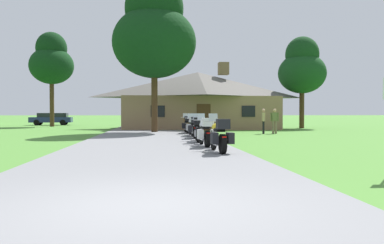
# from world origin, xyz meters

# --- Properties ---
(ground_plane) EXTENTS (500.00, 500.00, 0.00)m
(ground_plane) POSITION_xyz_m (0.00, 20.00, 0.00)
(ground_plane) COLOR #4C8433
(asphalt_driveway) EXTENTS (6.40, 80.00, 0.06)m
(asphalt_driveway) POSITION_xyz_m (0.00, 18.00, 0.03)
(asphalt_driveway) COLOR slate
(asphalt_driveway) RESTS_ON ground
(motorcycle_yellow_nearest_to_camera) EXTENTS (0.77, 2.08, 1.30)m
(motorcycle_yellow_nearest_to_camera) POSITION_xyz_m (2.30, 7.18, 0.61)
(motorcycle_yellow_nearest_to_camera) COLOR black
(motorcycle_yellow_nearest_to_camera) RESTS_ON asphalt_driveway
(motorcycle_silver_second_in_row) EXTENTS (0.75, 2.08, 1.30)m
(motorcycle_silver_second_in_row) POSITION_xyz_m (2.15, 9.63, 0.61)
(motorcycle_silver_second_in_row) COLOR black
(motorcycle_silver_second_in_row) RESTS_ON asphalt_driveway
(motorcycle_blue_third_in_row) EXTENTS (0.66, 2.08, 1.30)m
(motorcycle_blue_third_in_row) POSITION_xyz_m (2.13, 12.08, 0.62)
(motorcycle_blue_third_in_row) COLOR black
(motorcycle_blue_third_in_row) RESTS_ON asphalt_driveway
(motorcycle_silver_fourth_in_row) EXTENTS (0.75, 2.08, 1.30)m
(motorcycle_silver_fourth_in_row) POSITION_xyz_m (2.27, 14.75, 0.61)
(motorcycle_silver_fourth_in_row) COLOR black
(motorcycle_silver_fourth_in_row) RESTS_ON asphalt_driveway
(motorcycle_white_fifth_in_row) EXTENTS (0.73, 2.08, 1.30)m
(motorcycle_white_fifth_in_row) POSITION_xyz_m (2.35, 16.90, 0.61)
(motorcycle_white_fifth_in_row) COLOR black
(motorcycle_white_fifth_in_row) RESTS_ON asphalt_driveway
(motorcycle_orange_farthest_in_row) EXTENTS (0.73, 2.08, 1.30)m
(motorcycle_orange_farthest_in_row) POSITION_xyz_m (2.28, 19.66, 0.61)
(motorcycle_orange_farthest_in_row) COLOR black
(motorcycle_orange_farthest_in_row) RESTS_ON asphalt_driveway
(stone_lodge) EXTENTS (13.74, 8.64, 5.95)m
(stone_lodge) POSITION_xyz_m (4.07, 28.99, 2.60)
(stone_lodge) COLOR #896B4C
(stone_lodge) RESTS_ON ground
(bystander_tan_shirt_near_lodge) EXTENTS (0.31, 0.53, 1.67)m
(bystander_tan_shirt_near_lodge) POSITION_xyz_m (7.36, 19.47, 0.93)
(bystander_tan_shirt_near_lodge) COLOR black
(bystander_tan_shirt_near_lodge) RESTS_ON ground
(bystander_olive_shirt_beside_signpost) EXTENTS (0.54, 0.27, 1.67)m
(bystander_olive_shirt_beside_signpost) POSITION_xyz_m (8.18, 19.67, 0.93)
(bystander_olive_shirt_beside_signpost) COLOR #75664C
(bystander_olive_shirt_beside_signpost) RESTS_ON ground
(tree_by_lodge_front) EXTENTS (5.87, 5.87, 10.88)m
(tree_by_lodge_front) POSITION_xyz_m (0.17, 21.78, 7.02)
(tree_by_lodge_front) COLOR #422D19
(tree_by_lodge_front) RESTS_ON ground
(tree_right_of_lodge) EXTENTS (4.32, 4.32, 8.37)m
(tree_right_of_lodge) POSITION_xyz_m (13.63, 28.71, 5.52)
(tree_right_of_lodge) COLOR #422D19
(tree_right_of_lodge) RESTS_ON ground
(tree_left_far) EXTENTS (4.43, 4.43, 9.68)m
(tree_left_far) POSITION_xyz_m (-10.30, 35.34, 6.74)
(tree_left_far) COLOR #422D19
(tree_left_far) RESTS_ON ground
(parked_navy_suv_far_left) EXTENTS (4.71, 2.13, 1.40)m
(parked_navy_suv_far_left) POSITION_xyz_m (-11.65, 40.49, 0.78)
(parked_navy_suv_far_left) COLOR navy
(parked_navy_suv_far_left) RESTS_ON ground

